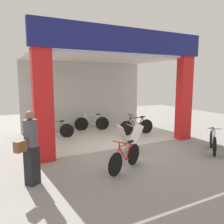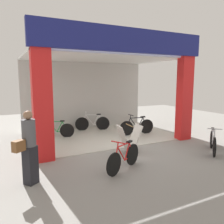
{
  "view_description": "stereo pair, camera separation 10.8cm",
  "coord_description": "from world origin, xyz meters",
  "px_view_note": "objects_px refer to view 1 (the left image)",
  "views": [
    {
      "loc": [
        -3.96,
        -6.61,
        2.39
      ],
      "look_at": [
        0.0,
        0.94,
        1.15
      ],
      "focal_mm": 36.53,
      "sensor_mm": 36.0,
      "label": 1
    },
    {
      "loc": [
        -3.87,
        -6.66,
        2.39
      ],
      "look_at": [
        0.0,
        0.94,
        1.15
      ],
      "focal_mm": 36.53,
      "sensor_mm": 36.0,
      "label": 2
    }
  ],
  "objects_px": {
    "pedestrian_0": "(30,147)",
    "bicycle_parked_1": "(125,158)",
    "bicycle_inside_0": "(137,127)",
    "sandwich_board_sign": "(130,139)",
    "bicycle_inside_1": "(92,123)",
    "bicycle_parked_0": "(213,142)",
    "bicycle_inside_2": "(56,130)"
  },
  "relations": [
    {
      "from": "bicycle_parked_1",
      "to": "pedestrian_0",
      "type": "distance_m",
      "value": 2.4
    },
    {
      "from": "bicycle_inside_0",
      "to": "bicycle_parked_0",
      "type": "distance_m",
      "value": 3.25
    },
    {
      "from": "bicycle_inside_0",
      "to": "bicycle_parked_1",
      "type": "distance_m",
      "value": 3.91
    },
    {
      "from": "bicycle_parked_1",
      "to": "pedestrian_0",
      "type": "bearing_deg",
      "value": 173.49
    },
    {
      "from": "bicycle_inside_0",
      "to": "bicycle_parked_1",
      "type": "bearing_deg",
      "value": -128.12
    },
    {
      "from": "bicycle_inside_1",
      "to": "bicycle_parked_0",
      "type": "bearing_deg",
      "value": -64.22
    },
    {
      "from": "sandwich_board_sign",
      "to": "bicycle_inside_1",
      "type": "bearing_deg",
      "value": 87.11
    },
    {
      "from": "pedestrian_0",
      "to": "bicycle_inside_2",
      "type": "bearing_deg",
      "value": 68.8
    },
    {
      "from": "bicycle_parked_0",
      "to": "bicycle_inside_1",
      "type": "bearing_deg",
      "value": 115.78
    },
    {
      "from": "bicycle_inside_2",
      "to": "sandwich_board_sign",
      "type": "distance_m",
      "value": 3.44
    },
    {
      "from": "bicycle_inside_1",
      "to": "bicycle_parked_0",
      "type": "height_order",
      "value": "bicycle_inside_1"
    },
    {
      "from": "bicycle_parked_0",
      "to": "sandwich_board_sign",
      "type": "relative_size",
      "value": 1.22
    },
    {
      "from": "bicycle_parked_0",
      "to": "bicycle_parked_1",
      "type": "xyz_separation_m",
      "value": [
        -3.35,
        0.04,
        -0.01
      ]
    },
    {
      "from": "bicycle_inside_2",
      "to": "pedestrian_0",
      "type": "relative_size",
      "value": 0.83
    },
    {
      "from": "bicycle_inside_0",
      "to": "sandwich_board_sign",
      "type": "relative_size",
      "value": 1.75
    },
    {
      "from": "bicycle_inside_0",
      "to": "bicycle_inside_1",
      "type": "relative_size",
      "value": 1.05
    },
    {
      "from": "sandwich_board_sign",
      "to": "pedestrian_0",
      "type": "xyz_separation_m",
      "value": [
        -3.17,
        -0.88,
        0.41
      ]
    },
    {
      "from": "bicycle_inside_1",
      "to": "pedestrian_0",
      "type": "relative_size",
      "value": 0.91
    },
    {
      "from": "bicycle_inside_2",
      "to": "bicycle_inside_0",
      "type": "bearing_deg",
      "value": -18.37
    },
    {
      "from": "bicycle_inside_0",
      "to": "bicycle_inside_2",
      "type": "xyz_separation_m",
      "value": [
        -3.23,
        1.07,
        -0.03
      ]
    },
    {
      "from": "bicycle_parked_0",
      "to": "bicycle_parked_1",
      "type": "height_order",
      "value": "bicycle_parked_0"
    },
    {
      "from": "pedestrian_0",
      "to": "bicycle_parked_1",
      "type": "bearing_deg",
      "value": -6.51
    },
    {
      "from": "bicycle_inside_0",
      "to": "bicycle_inside_1",
      "type": "distance_m",
      "value": 2.16
    },
    {
      "from": "bicycle_inside_1",
      "to": "sandwich_board_sign",
      "type": "bearing_deg",
      "value": -92.89
    },
    {
      "from": "bicycle_inside_0",
      "to": "bicycle_inside_2",
      "type": "bearing_deg",
      "value": 161.63
    },
    {
      "from": "bicycle_inside_2",
      "to": "sandwich_board_sign",
      "type": "relative_size",
      "value": 1.5
    },
    {
      "from": "sandwich_board_sign",
      "to": "pedestrian_0",
      "type": "height_order",
      "value": "pedestrian_0"
    },
    {
      "from": "bicycle_inside_0",
      "to": "pedestrian_0",
      "type": "xyz_separation_m",
      "value": [
        -4.73,
        -2.81,
        0.51
      ]
    },
    {
      "from": "bicycle_inside_1",
      "to": "sandwich_board_sign",
      "type": "xyz_separation_m",
      "value": [
        -0.18,
        -3.6,
        0.11
      ]
    },
    {
      "from": "bicycle_inside_0",
      "to": "bicycle_parked_1",
      "type": "xyz_separation_m",
      "value": [
        -2.41,
        -3.08,
        -0.03
      ]
    },
    {
      "from": "bicycle_inside_1",
      "to": "pedestrian_0",
      "type": "bearing_deg",
      "value": -126.86
    },
    {
      "from": "sandwich_board_sign",
      "to": "bicycle_parked_1",
      "type": "bearing_deg",
      "value": -126.76
    }
  ]
}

